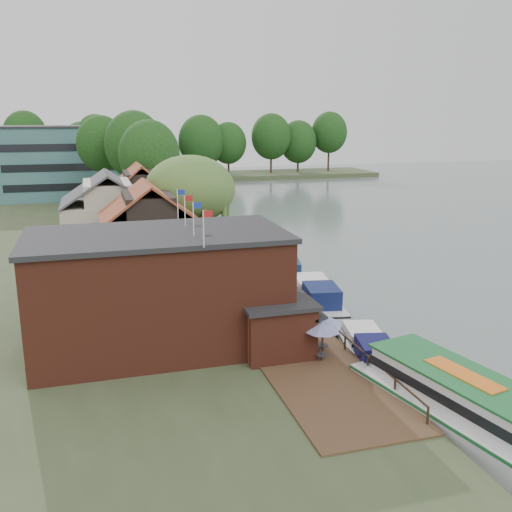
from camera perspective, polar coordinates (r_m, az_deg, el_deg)
ground at (r=42.56m, az=12.48°, el=-7.13°), size 260.00×260.00×0.00m
land_bank at (r=71.89m, az=-24.22°, el=1.02°), size 50.00×140.00×1.00m
quay_deck at (r=48.20m, az=-1.62°, el=-2.96°), size 6.00×50.00×0.10m
quay_rail at (r=49.25m, az=1.27°, el=-2.04°), size 0.20×49.00×1.00m
pub at (r=35.65m, az=-6.51°, el=-3.14°), size 20.00×11.00×7.30m
hotel_block at (r=104.95m, az=-17.76°, el=8.98°), size 25.40×12.40×12.30m
cottage_a at (r=49.82m, az=-10.65°, el=2.34°), size 8.60×7.60×8.50m
cottage_b at (r=59.46m, az=-14.53°, el=4.00°), size 9.60×8.60×8.50m
cottage_c at (r=68.57m, az=-11.46°, el=5.44°), size 7.60×7.60×8.50m
willow at (r=55.11m, az=-6.57°, el=4.61°), size 8.60×8.60×10.43m
umbrella_0 at (r=33.64m, az=6.60°, el=-8.48°), size 2.06×2.06×2.38m
umbrella_1 at (r=34.90m, az=6.73°, el=-7.63°), size 2.04×2.04×2.38m
umbrella_2 at (r=37.80m, az=3.20°, el=-5.84°), size 2.14×2.14×2.38m
umbrella_3 at (r=41.26m, az=2.26°, el=-4.10°), size 2.42×2.42×2.38m
umbrella_4 at (r=42.88m, az=0.49°, el=-3.39°), size 2.09×2.09×2.38m
umbrella_5 at (r=46.75m, az=-0.07°, el=-1.91°), size 2.01×2.01×2.38m
umbrella_6 at (r=48.49m, az=-0.96°, el=-1.33°), size 2.46×2.46×2.38m
cruiser_0 at (r=36.42m, az=11.10°, el=-8.92°), size 4.82×9.44×2.15m
cruiser_1 at (r=45.15m, az=5.99°, el=-3.87°), size 5.24×11.11×2.62m
cruiser_2 at (r=52.49m, az=2.77°, el=-1.27°), size 5.80×11.14×2.61m
cruiser_3 at (r=62.47m, az=-1.00°, el=1.24°), size 6.16×11.33×2.65m
tour_boat at (r=29.77m, az=20.82°, el=-14.07°), size 6.77×14.62×3.08m
swan at (r=32.34m, az=19.02°, el=-14.21°), size 0.44×0.44×0.44m
bank_tree_0 at (r=76.89m, az=-10.53°, el=8.27°), size 7.98×7.98×13.52m
bank_tree_1 at (r=84.43m, az=-11.98°, el=9.10°), size 8.38×8.38×14.72m
bank_tree_2 at (r=91.47m, az=-15.10°, el=9.07°), size 7.44×7.44×14.06m
bank_tree_3 at (r=114.35m, az=-12.98°, el=9.27°), size 7.13×7.13×10.85m
bank_tree_4 at (r=122.40m, az=-12.62°, el=9.64°), size 7.36×7.36×11.11m
bank_tree_5 at (r=127.75m, az=-15.66°, el=10.33°), size 7.66×7.66×14.23m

